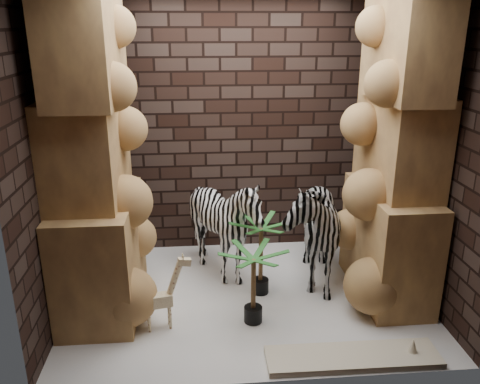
{
  "coord_description": "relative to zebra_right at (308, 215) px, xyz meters",
  "views": [
    {
      "loc": [
        -0.46,
        -4.32,
        2.63
      ],
      "look_at": [
        -0.06,
        0.15,
        1.08
      ],
      "focal_mm": 36.65,
      "sensor_mm": 36.0,
      "label": 1
    }
  ],
  "objects": [
    {
      "name": "floor",
      "position": [
        -0.68,
        -0.36,
        -0.72
      ],
      "size": [
        3.5,
        3.5,
        0.0
      ],
      "primitive_type": "plane",
      "color": "white",
      "rests_on": "ground"
    },
    {
      "name": "wall_left",
      "position": [
        -2.43,
        -0.36,
        0.78
      ],
      "size": [
        0.0,
        3.0,
        3.0
      ],
      "primitive_type": "plane",
      "rotation": [
        1.57,
        0.0,
        1.57
      ],
      "color": "black",
      "rests_on": "ground"
    },
    {
      "name": "giraffe_toy",
      "position": [
        -1.52,
        -0.82,
        -0.36
      ],
      "size": [
        0.39,
        0.19,
        0.73
      ],
      "primitive_type": null,
      "rotation": [
        0.0,
        0.0,
        0.19
      ],
      "color": "beige",
      "rests_on": "floor"
    },
    {
      "name": "rock_pillar_right",
      "position": [
        0.74,
        -0.36,
        0.78
      ],
      "size": [
        0.58,
        1.25,
        3.0
      ],
      "primitive_type": null,
      "color": "tan",
      "rests_on": "floor"
    },
    {
      "name": "wall_back",
      "position": [
        -0.68,
        0.89,
        0.78
      ],
      "size": [
        3.5,
        0.0,
        3.5
      ],
      "primitive_type": "plane",
      "rotation": [
        1.57,
        0.0,
        0.0
      ],
      "color": "black",
      "rests_on": "ground"
    },
    {
      "name": "zebra_right",
      "position": [
        0.0,
        0.0,
        0.0
      ],
      "size": [
        0.78,
        1.28,
        1.45
      ],
      "primitive_type": "imported",
      "rotation": [
        0.0,
        0.0,
        -0.1
      ],
      "color": "white",
      "rests_on": "floor"
    },
    {
      "name": "palm_front",
      "position": [
        -0.53,
        -0.28,
        -0.32
      ],
      "size": [
        0.36,
        0.36,
        0.81
      ],
      "primitive_type": null,
      "color": "#1C6221",
      "rests_on": "floor"
    },
    {
      "name": "wall_right",
      "position": [
        1.07,
        -0.36,
        0.78
      ],
      "size": [
        0.0,
        3.0,
        3.0
      ],
      "primitive_type": "plane",
      "rotation": [
        1.57,
        0.0,
        -1.57
      ],
      "color": "black",
      "rests_on": "ground"
    },
    {
      "name": "rock_pillar_left",
      "position": [
        -2.08,
        -0.36,
        0.78
      ],
      "size": [
        0.68,
        1.3,
        3.0
      ],
      "primitive_type": null,
      "color": "tan",
      "rests_on": "floor"
    },
    {
      "name": "zebra_left",
      "position": [
        -0.87,
        0.07,
        -0.17
      ],
      "size": [
        1.27,
        1.43,
        1.1
      ],
      "primitive_type": "imported",
      "rotation": [
        0.0,
        0.0,
        -0.28
      ],
      "color": "white",
      "rests_on": "floor"
    },
    {
      "name": "wall_front",
      "position": [
        -0.68,
        -1.61,
        0.78
      ],
      "size": [
        3.5,
        0.0,
        3.5
      ],
      "primitive_type": "plane",
      "rotation": [
        -1.57,
        0.0,
        0.0
      ],
      "color": "black",
      "rests_on": "ground"
    },
    {
      "name": "surfboard",
      "position": [
        0.09,
        -1.41,
        -0.7
      ],
      "size": [
        1.44,
        0.37,
        0.05
      ],
      "primitive_type": "cube",
      "rotation": [
        0.0,
        0.0,
        -0.01
      ],
      "color": "beige",
      "rests_on": "floor"
    },
    {
      "name": "palm_back",
      "position": [
        -0.67,
        -0.79,
        -0.35
      ],
      "size": [
        0.36,
        0.36,
        0.74
      ],
      "primitive_type": null,
      "color": "#1C6221",
      "rests_on": "floor"
    }
  ]
}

